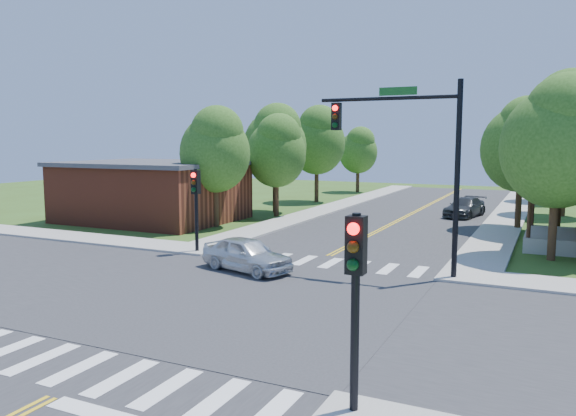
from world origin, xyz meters
The scene contains 24 objects.
ground centered at (0.00, 0.00, 0.00)m, with size 100.00×100.00×0.00m, color #344F18.
road_ns centered at (0.00, 0.00, 0.02)m, with size 10.00×90.00×0.04m, color #2D2D30.
road_ew centered at (0.00, 0.00, 0.03)m, with size 90.00×10.00×0.04m, color #2D2D30.
intersection_patch centered at (0.00, 0.00, 0.00)m, with size 10.20×10.20×0.06m, color #2D2D30.
sidewalk_nw centered at (-15.82, 15.82, 0.07)m, with size 40.00×40.00×0.14m.
crosswalk_north centered at (0.00, 6.20, 0.05)m, with size 8.85×2.00×0.01m.
crosswalk_south centered at (0.00, -6.20, 0.05)m, with size 8.85×2.00×0.01m.
centerline centered at (0.00, 0.00, 0.05)m, with size 0.30×90.00×0.01m.
signal_mast_ne centered at (3.91, 5.59, 4.85)m, with size 5.30×0.42×7.20m.
signal_pole_se centered at (5.60, -5.62, 2.66)m, with size 0.34×0.42×3.80m.
signal_pole_nw centered at (-5.60, 5.58, 2.66)m, with size 0.34×0.42×3.80m.
building_nw centered at (-14.20, 13.20, 1.88)m, with size 10.40×8.40×3.73m.
tree_e_a centered at (8.86, 10.89, 5.12)m, with size 4.60×4.37×7.82m.
tree_e_b centered at (9.06, 17.60, 5.71)m, with size 5.12×4.87×8.71m.
tree_e_c centered at (9.41, 26.42, 5.45)m, with size 4.89×4.64×8.31m.
tree_e_d centered at (9.18, 35.27, 5.51)m, with size 4.95×4.70×8.41m.
tree_w_a centered at (-9.09, 12.66, 4.62)m, with size 4.15×3.94×7.05m.
tree_w_b centered at (-8.92, 20.07, 4.99)m, with size 4.48×4.25×7.61m.
tree_w_c centered at (-8.82, 27.46, 5.16)m, with size 4.64×4.41×7.88m.
tree_w_d centered at (-8.55, 37.27, 4.16)m, with size 3.74×3.55×6.36m.
tree_house centered at (7.05, 19.00, 4.92)m, with size 4.42×4.20×7.52m.
tree_bldg centered at (-7.88, 18.20, 4.46)m, with size 4.01×3.81×6.81m.
car_silver centered at (-1.84, 3.50, 0.67)m, with size 4.19×2.60×1.33m, color silver.
car_dgrey centered at (3.50, 23.13, 0.62)m, with size 2.57×4.55×1.24m, color #303235.
Camera 1 is at (8.73, -15.00, 5.09)m, focal length 35.00 mm.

